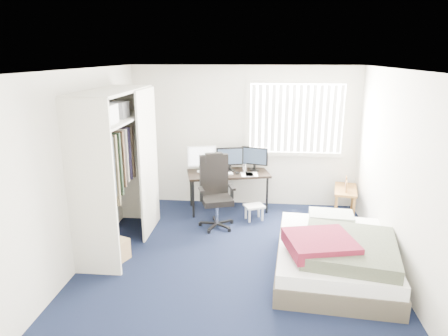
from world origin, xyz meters
name	(u,v)px	position (x,y,z in m)	size (l,w,h in m)	color
ground	(236,257)	(0.00, 0.00, 0.00)	(4.20, 4.20, 0.00)	black
room_shell	(237,150)	(0.00, 0.00, 1.51)	(4.20, 4.20, 4.20)	silver
window_assembly	(296,119)	(0.90, 2.04, 1.60)	(1.72, 0.09, 1.32)	white
closet	(117,154)	(-1.67, 0.27, 1.35)	(0.64, 1.84, 2.22)	beige
desk	(228,170)	(-0.26, 1.76, 0.73)	(1.51, 0.97, 1.15)	black
office_chair	(216,199)	(-0.40, 1.04, 0.45)	(0.69, 0.69, 1.17)	black
footstool	(254,209)	(0.22, 1.31, 0.20)	(0.39, 0.35, 0.26)	white
nightstand	(345,192)	(1.75, 1.63, 0.43)	(0.48, 0.76, 0.67)	brown
bed	(335,254)	(1.26, -0.31, 0.27)	(1.55, 1.98, 0.62)	#413A2F
pine_box	(113,249)	(-1.65, -0.21, 0.14)	(0.38, 0.29, 0.29)	#A07C50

